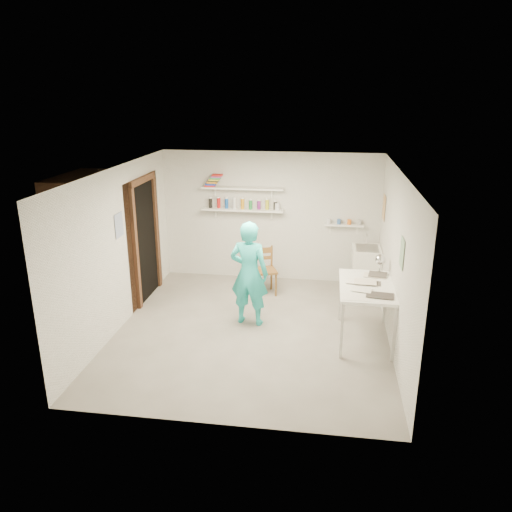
# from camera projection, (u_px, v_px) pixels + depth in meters

# --- Properties ---
(floor) EXTENTS (4.00, 4.50, 0.02)m
(floor) POSITION_uv_depth(u_px,v_px,m) (252.00, 331.00, 7.51)
(floor) COLOR slate
(floor) RESTS_ON ground
(ceiling) EXTENTS (4.00, 4.50, 0.02)m
(ceiling) POSITION_uv_depth(u_px,v_px,m) (252.00, 170.00, 6.74)
(ceiling) COLOR silver
(ceiling) RESTS_ON wall_back
(wall_back) EXTENTS (4.00, 0.02, 2.40)m
(wall_back) POSITION_uv_depth(u_px,v_px,m) (270.00, 217.00, 9.25)
(wall_back) COLOR silver
(wall_back) RESTS_ON ground
(wall_front) EXTENTS (4.00, 0.02, 2.40)m
(wall_front) POSITION_uv_depth(u_px,v_px,m) (218.00, 325.00, 5.01)
(wall_front) COLOR silver
(wall_front) RESTS_ON ground
(wall_left) EXTENTS (0.02, 4.50, 2.40)m
(wall_left) POSITION_uv_depth(u_px,v_px,m) (118.00, 249.00, 7.40)
(wall_left) COLOR silver
(wall_left) RESTS_ON ground
(wall_right) EXTENTS (0.02, 4.50, 2.40)m
(wall_right) POSITION_uv_depth(u_px,v_px,m) (396.00, 261.00, 6.85)
(wall_right) COLOR silver
(wall_right) RESTS_ON ground
(doorway_recess) EXTENTS (0.02, 0.90, 2.00)m
(doorway_recess) POSITION_uv_depth(u_px,v_px,m) (145.00, 241.00, 8.45)
(doorway_recess) COLOR black
(doorway_recess) RESTS_ON wall_left
(corridor_box) EXTENTS (1.40, 1.50, 2.10)m
(corridor_box) POSITION_uv_depth(u_px,v_px,m) (106.00, 237.00, 8.53)
(corridor_box) COLOR brown
(corridor_box) RESTS_ON ground
(door_lintel) EXTENTS (0.06, 1.05, 0.10)m
(door_lintel) POSITION_uv_depth(u_px,v_px,m) (142.00, 180.00, 8.11)
(door_lintel) COLOR brown
(door_lintel) RESTS_ON wall_left
(door_jamb_near) EXTENTS (0.06, 0.10, 2.00)m
(door_jamb_near) POSITION_uv_depth(u_px,v_px,m) (136.00, 250.00, 7.98)
(door_jamb_near) COLOR brown
(door_jamb_near) RESTS_ON ground
(door_jamb_far) EXTENTS (0.06, 0.10, 2.00)m
(door_jamb_far) POSITION_uv_depth(u_px,v_px,m) (156.00, 233.00, 8.91)
(door_jamb_far) COLOR brown
(door_jamb_far) RESTS_ON ground
(shelf_lower) EXTENTS (1.50, 0.22, 0.03)m
(shelf_lower) POSITION_uv_depth(u_px,v_px,m) (243.00, 210.00, 9.15)
(shelf_lower) COLOR white
(shelf_lower) RESTS_ON wall_back
(shelf_upper) EXTENTS (1.50, 0.22, 0.03)m
(shelf_upper) POSITION_uv_depth(u_px,v_px,m) (242.00, 188.00, 9.02)
(shelf_upper) COLOR white
(shelf_upper) RESTS_ON wall_back
(ledge_shelf) EXTENTS (0.70, 0.14, 0.03)m
(ledge_shelf) POSITION_uv_depth(u_px,v_px,m) (344.00, 225.00, 9.01)
(ledge_shelf) COLOR white
(ledge_shelf) RESTS_ON wall_back
(poster_left) EXTENTS (0.01, 0.28, 0.36)m
(poster_left) POSITION_uv_depth(u_px,v_px,m) (119.00, 225.00, 7.33)
(poster_left) COLOR #334C7F
(poster_left) RESTS_ON wall_left
(poster_right_a) EXTENTS (0.01, 0.34, 0.42)m
(poster_right_a) POSITION_uv_depth(u_px,v_px,m) (384.00, 207.00, 8.44)
(poster_right_a) COLOR #995933
(poster_right_a) RESTS_ON wall_right
(poster_right_b) EXTENTS (0.01, 0.30, 0.38)m
(poster_right_b) POSITION_uv_depth(u_px,v_px,m) (402.00, 253.00, 6.25)
(poster_right_b) COLOR #3F724C
(poster_right_b) RESTS_ON wall_right
(belfast_sink) EXTENTS (0.48, 0.60, 0.30)m
(belfast_sink) POSITION_uv_depth(u_px,v_px,m) (366.00, 256.00, 8.64)
(belfast_sink) COLOR white
(belfast_sink) RESTS_ON wall_right
(man) EXTENTS (0.64, 0.47, 1.62)m
(man) POSITION_uv_depth(u_px,v_px,m) (249.00, 274.00, 7.51)
(man) COLOR #27C6C3
(man) RESTS_ON ground
(wall_clock) EXTENTS (0.29, 0.08, 0.29)m
(wall_clock) POSITION_uv_depth(u_px,v_px,m) (249.00, 252.00, 7.63)
(wall_clock) COLOR beige
(wall_clock) RESTS_ON man
(wooden_chair) EXTENTS (0.51, 0.50, 0.86)m
(wooden_chair) POSITION_uv_depth(u_px,v_px,m) (264.00, 271.00, 8.73)
(wooden_chair) COLOR brown
(wooden_chair) RESTS_ON ground
(work_table) EXTENTS (0.76, 1.26, 0.84)m
(work_table) POSITION_uv_depth(u_px,v_px,m) (365.00, 313.00, 7.12)
(work_table) COLOR white
(work_table) RESTS_ON ground
(desk_lamp) EXTENTS (0.16, 0.16, 0.16)m
(desk_lamp) POSITION_uv_depth(u_px,v_px,m) (380.00, 259.00, 7.36)
(desk_lamp) COLOR silver
(desk_lamp) RESTS_ON work_table
(spray_cans) EXTENTS (1.31, 0.06, 0.17)m
(spray_cans) POSITION_uv_depth(u_px,v_px,m) (243.00, 204.00, 9.12)
(spray_cans) COLOR black
(spray_cans) RESTS_ON shelf_lower
(book_stack) EXTENTS (0.32, 0.14, 0.22)m
(book_stack) POSITION_uv_depth(u_px,v_px,m) (214.00, 180.00, 9.05)
(book_stack) COLOR red
(book_stack) RESTS_ON shelf_upper
(ledge_pots) EXTENTS (0.48, 0.07, 0.09)m
(ledge_pots) POSITION_uv_depth(u_px,v_px,m) (344.00, 222.00, 8.99)
(ledge_pots) COLOR silver
(ledge_pots) RESTS_ON ledge_shelf
(papers) EXTENTS (0.30, 0.22, 0.03)m
(papers) POSITION_uv_depth(u_px,v_px,m) (367.00, 284.00, 6.98)
(papers) COLOR silver
(papers) RESTS_ON work_table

